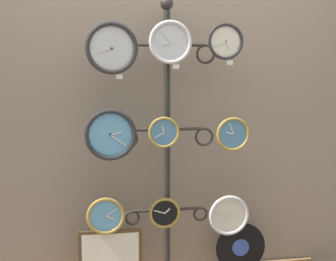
# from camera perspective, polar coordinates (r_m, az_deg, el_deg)

# --- Properties ---
(shop_wall) EXTENTS (4.40, 0.04, 2.80)m
(shop_wall) POSITION_cam_1_polar(r_m,az_deg,el_deg) (3.15, -0.65, 6.68)
(shop_wall) COLOR gray
(shop_wall) RESTS_ON ground_plane
(display_stand) EXTENTS (0.63, 0.40, 1.89)m
(display_stand) POSITION_cam_1_polar(r_m,az_deg,el_deg) (3.09, -0.16, -6.52)
(display_stand) COLOR #282623
(display_stand) RESTS_ON ground_plane
(clock_top_left) EXTENTS (0.32, 0.04, 0.32)m
(clock_top_left) POSITION_cam_1_polar(r_m,az_deg,el_deg) (2.86, -6.88, 9.95)
(clock_top_left) COLOR silver
(clock_top_center) EXTENTS (0.27, 0.04, 0.27)m
(clock_top_center) POSITION_cam_1_polar(r_m,az_deg,el_deg) (2.92, 0.28, 10.71)
(clock_top_center) COLOR silver
(clock_top_right) EXTENTS (0.23, 0.04, 0.23)m
(clock_top_right) POSITION_cam_1_polar(r_m,az_deg,el_deg) (2.97, 7.01, 10.72)
(clock_top_right) COLOR silver
(clock_middle_left) EXTENTS (0.32, 0.04, 0.32)m
(clock_middle_left) POSITION_cam_1_polar(r_m,az_deg,el_deg) (2.88, -7.03, -0.51)
(clock_middle_left) COLOR #60A8DB
(clock_middle_center) EXTENTS (0.20, 0.04, 0.20)m
(clock_middle_center) POSITION_cam_1_polar(r_m,az_deg,el_deg) (2.92, -0.53, -0.22)
(clock_middle_center) COLOR #4C84B2
(clock_middle_right) EXTENTS (0.22, 0.04, 0.22)m
(clock_middle_right) POSITION_cam_1_polar(r_m,az_deg,el_deg) (3.04, 7.90, -0.43)
(clock_middle_right) COLOR #4C84B2
(clock_bottom_left) EXTENTS (0.24, 0.04, 0.24)m
(clock_bottom_left) POSITION_cam_1_polar(r_m,az_deg,el_deg) (3.02, -7.61, -10.27)
(clock_bottom_left) COLOR #60A8DB
(clock_bottom_center) EXTENTS (0.20, 0.04, 0.20)m
(clock_bottom_center) POSITION_cam_1_polar(r_m,az_deg,el_deg) (3.06, -0.42, -10.00)
(clock_bottom_center) COLOR black
(clock_bottom_right) EXTENTS (0.27, 0.04, 0.27)m
(clock_bottom_right) POSITION_cam_1_polar(r_m,az_deg,el_deg) (3.13, 7.41, -10.20)
(clock_bottom_right) COLOR silver
(vinyl_record) EXTENTS (0.35, 0.01, 0.35)m
(vinyl_record) POSITION_cam_1_polar(r_m,az_deg,el_deg) (3.33, 8.84, -13.90)
(vinyl_record) COLOR black
(vinyl_record) RESTS_ON low_shelf
(picture_frame) EXTENTS (0.41, 0.02, 0.37)m
(picture_frame) POSITION_cam_1_polar(r_m,az_deg,el_deg) (3.14, -7.00, -15.12)
(picture_frame) COLOR #4C381E
(picture_frame) RESTS_ON low_shelf
(price_tag_upper) EXTENTS (0.04, 0.00, 0.03)m
(price_tag_upper) POSITION_cam_1_polar(r_m,az_deg,el_deg) (2.86, -5.96, 6.55)
(price_tag_upper) COLOR white
(price_tag_mid) EXTENTS (0.04, 0.00, 0.03)m
(price_tag_mid) POSITION_cam_1_polar(r_m,az_deg,el_deg) (2.92, 0.99, 7.80)
(price_tag_mid) COLOR white
(price_tag_lower) EXTENTS (0.04, 0.00, 0.03)m
(price_tag_lower) POSITION_cam_1_polar(r_m,az_deg,el_deg) (2.97, 7.56, 8.21)
(price_tag_lower) COLOR white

